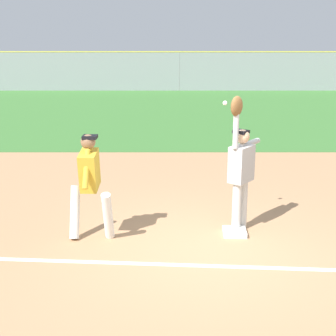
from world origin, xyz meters
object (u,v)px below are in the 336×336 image
object	(u,v)px
parked_car_tan	(110,73)
parked_car_white	(4,73)
first_base	(235,232)
parked_car_green	(301,73)
baseball	(226,103)
runner	(91,180)
fielder	(242,166)
parked_car_black	(212,73)

from	to	relation	value
parked_car_tan	parked_car_white	bearing A→B (deg)	-178.25
parked_car_white	first_base	bearing A→B (deg)	-68.13
parked_car_white	parked_car_tan	xyz separation A→B (m)	(6.77, 0.19, 0.00)
parked_car_white	parked_car_green	world-z (taller)	same
baseball	parked_car_tan	size ratio (longest dim) A/B	0.02
runner	parked_car_white	world-z (taller)	runner
runner	parked_car_green	size ratio (longest dim) A/B	0.38
fielder	parked_car_tan	world-z (taller)	fielder
runner	parked_car_green	distance (m)	26.77
runner	baseball	world-z (taller)	baseball
first_base	runner	world-z (taller)	runner
fielder	parked_car_black	distance (m)	24.60
fielder	parked_car_tan	bearing A→B (deg)	-40.33
parked_car_green	runner	bearing A→B (deg)	-115.23
parked_car_green	parked_car_white	bearing A→B (deg)	176.63
first_base	parked_car_green	xyz separation A→B (m)	(7.42, 24.75, 0.63)
first_base	parked_car_white	bearing A→B (deg)	115.43
parked_car_green	fielder	bearing A→B (deg)	-110.51
parked_car_green	first_base	bearing A→B (deg)	-110.57
baseball	first_base	bearing A→B (deg)	-71.33
parked_car_white	fielder	bearing A→B (deg)	-67.78
first_base	parked_car_green	size ratio (longest dim) A/B	0.08
first_base	parked_car_white	distance (m)	27.23
first_base	baseball	world-z (taller)	baseball
runner	parked_car_tan	distance (m)	25.09
first_base	fielder	bearing A→B (deg)	65.90
first_base	parked_car_tan	world-z (taller)	parked_car_tan
parked_car_black	parked_car_green	bearing A→B (deg)	2.44
baseball	parked_car_white	size ratio (longest dim) A/B	0.02
runner	parked_car_tan	xyz separation A→B (m)	(-2.59, 24.95, -0.32)
first_base	parked_car_white	size ratio (longest dim) A/B	0.08
parked_car_tan	parked_car_black	bearing A→B (deg)	-0.06
parked_car_tan	parked_car_green	world-z (taller)	same
fielder	runner	bearing A→B (deg)	47.14
runner	baseball	size ratio (longest dim) A/B	23.24
parked_car_white	parked_car_black	xyz separation A→B (m)	(13.37, 0.17, 0.00)
runner	parked_car_black	world-z (taller)	runner
fielder	parked_car_green	distance (m)	25.63
baseball	parked_car_black	size ratio (longest dim) A/B	0.02
parked_car_white	parked_car_black	distance (m)	13.38
parked_car_white	parked_car_tan	size ratio (longest dim) A/B	1.02
first_base	runner	size ratio (longest dim) A/B	0.22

